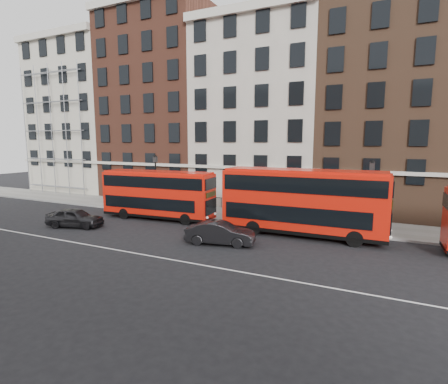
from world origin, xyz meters
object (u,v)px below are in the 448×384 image
at_px(bus_b, 158,194).
at_px(bus_c, 302,201).
at_px(car_rear, 75,218).
at_px(car_front, 220,233).

bearing_deg(bus_b, bus_c, -4.25).
relative_size(bus_c, car_rear, 2.59).
xyz_separation_m(car_rear, car_front, (12.39, 0.88, -0.00)).
relative_size(bus_b, car_rear, 2.29).
bearing_deg(bus_b, car_rear, -133.37).
bearing_deg(car_rear, bus_b, -55.06).
relative_size(bus_c, car_front, 2.52).
distance_m(bus_c, car_rear, 17.59).
relative_size(bus_b, bus_c, 0.88).
height_order(bus_c, car_front, bus_c).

